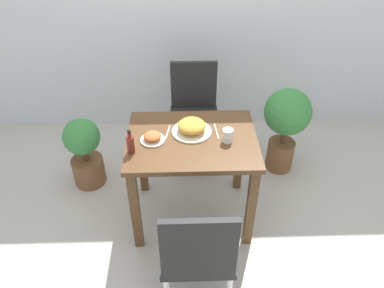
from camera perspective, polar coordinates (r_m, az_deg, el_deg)
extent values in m
plane|color=#B7B2A8|center=(3.03, 0.00, -10.38)|extent=(16.00, 16.00, 0.00)
cube|color=brown|center=(2.54, 0.00, 0.57)|extent=(0.89, 0.68, 0.04)
cube|color=brown|center=(2.60, -8.61, -10.02)|extent=(0.06, 0.06, 0.70)
cube|color=brown|center=(2.62, 8.95, -9.60)|extent=(0.06, 0.06, 0.70)
cube|color=brown|center=(3.02, -7.66, -1.87)|extent=(0.06, 0.06, 0.70)
cube|color=brown|center=(3.03, 7.26, -1.57)|extent=(0.06, 0.06, 0.70)
cube|color=black|center=(2.28, 0.74, -15.46)|extent=(0.42, 0.42, 0.04)
cube|color=black|center=(1.97, 1.05, -15.75)|extent=(0.40, 0.04, 0.44)
cylinder|color=white|center=(2.58, 4.67, -15.13)|extent=(0.03, 0.03, 0.41)
cylinder|color=white|center=(2.57, -3.64, -15.36)|extent=(0.03, 0.03, 0.41)
cube|color=black|center=(3.25, 0.37, 3.61)|extent=(0.42, 0.42, 0.04)
cube|color=black|center=(3.29, 0.27, 8.95)|extent=(0.40, 0.04, 0.44)
cylinder|color=white|center=(3.24, -2.71, -1.57)|extent=(0.03, 0.03, 0.41)
cylinder|color=white|center=(3.25, 3.65, -1.44)|extent=(0.03, 0.03, 0.41)
cylinder|color=white|center=(3.53, -2.67, 2.14)|extent=(0.03, 0.03, 0.41)
cylinder|color=white|center=(3.54, 3.17, 2.24)|extent=(0.03, 0.03, 0.41)
cylinder|color=beige|center=(2.58, 0.02, 1.93)|extent=(0.28, 0.28, 0.01)
ellipsoid|color=gold|center=(2.56, 0.02, 2.80)|extent=(0.19, 0.19, 0.08)
cylinder|color=beige|center=(2.52, -6.02, 0.62)|extent=(0.17, 0.17, 0.01)
ellipsoid|color=#CC6633|center=(2.50, -6.06, 1.19)|extent=(0.12, 0.12, 0.05)
cylinder|color=white|center=(2.49, 5.45, 1.30)|extent=(0.07, 0.07, 0.09)
cylinder|color=maroon|center=(2.41, -9.33, -0.12)|extent=(0.05, 0.05, 0.12)
cylinder|color=maroon|center=(2.36, -9.52, 1.34)|extent=(0.02, 0.02, 0.03)
sphere|color=black|center=(2.34, -9.59, 1.92)|extent=(0.02, 0.02, 0.02)
cube|color=silver|center=(2.59, -3.72, 1.80)|extent=(0.04, 0.16, 0.00)
cube|color=silver|center=(2.60, 3.74, 1.94)|extent=(0.02, 0.18, 0.00)
cylinder|color=brown|center=(3.33, -15.43, -3.90)|extent=(0.27, 0.27, 0.24)
cylinder|color=brown|center=(3.22, -15.91, -1.69)|extent=(0.05, 0.05, 0.09)
sphere|color=#387F3D|center=(3.11, -16.50, 1.07)|extent=(0.30, 0.30, 0.30)
cylinder|color=brown|center=(3.43, 13.24, -1.57)|extent=(0.23, 0.23, 0.28)
cylinder|color=brown|center=(3.31, 13.72, 1.08)|extent=(0.04, 0.04, 0.12)
sphere|color=#387F3D|center=(3.17, 14.39, 4.76)|extent=(0.39, 0.39, 0.39)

